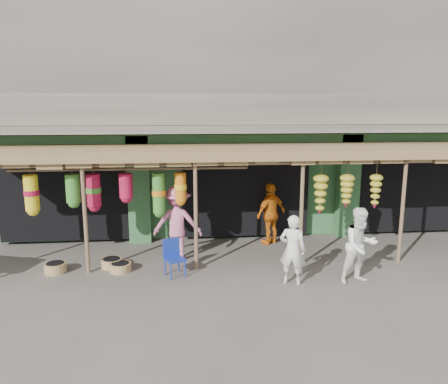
{
  "coord_description": "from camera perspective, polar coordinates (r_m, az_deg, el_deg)",
  "views": [
    {
      "loc": [
        -1.79,
        -10.0,
        3.83
      ],
      "look_at": [
        -0.73,
        1.0,
        1.6
      ],
      "focal_mm": 35.0,
      "sensor_mm": 36.0,
      "label": 1
    }
  ],
  "objects": [
    {
      "name": "basket_mid",
      "position": [
        10.61,
        -13.38,
        -9.53
      ],
      "size": [
        0.52,
        0.52,
        0.2
      ],
      "primitive_type": "cylinder",
      "rotation": [
        0.0,
        0.0,
        0.02
      ],
      "color": "olive",
      "rests_on": "ground"
    },
    {
      "name": "person_vendor",
      "position": [
        12.15,
        6.15,
        -2.83
      ],
      "size": [
        1.07,
        0.91,
        1.72
      ],
      "primitive_type": "imported",
      "rotation": [
        0.0,
        0.0,
        3.73
      ],
      "color": "orange",
      "rests_on": "ground"
    },
    {
      "name": "ground",
      "position": [
        10.86,
        4.39,
        -9.3
      ],
      "size": [
        80.0,
        80.0,
        0.0
      ],
      "primitive_type": "plane",
      "color": "#514C47",
      "rests_on": "ground"
    },
    {
      "name": "person_shopper",
      "position": [
        10.91,
        -6.12,
        -4.05
      ],
      "size": [
        1.29,
        0.84,
        1.88
      ],
      "primitive_type": "imported",
      "rotation": [
        0.0,
        0.0,
        3.02
      ],
      "color": "#CD6C8F",
      "rests_on": "ground"
    },
    {
      "name": "blue_chair",
      "position": [
        10.05,
        -6.64,
        -8.21
      ],
      "size": [
        0.53,
        0.54,
        0.84
      ],
      "rotation": [
        0.0,
        0.0,
        0.42
      ],
      "color": "navy",
      "rests_on": "ground"
    },
    {
      "name": "building",
      "position": [
        14.98,
        1.37,
        9.61
      ],
      "size": [
        16.4,
        6.8,
        7.0
      ],
      "color": "gray",
      "rests_on": "ground"
    },
    {
      "name": "basket_left",
      "position": [
        10.9,
        -14.44,
        -8.97
      ],
      "size": [
        0.59,
        0.59,
        0.21
      ],
      "primitive_type": "cylinder",
      "rotation": [
        0.0,
        0.0,
        0.2
      ],
      "color": "#9C7F47",
      "rests_on": "ground"
    },
    {
      "name": "basket_right",
      "position": [
        10.98,
        -21.16,
        -9.21
      ],
      "size": [
        0.59,
        0.59,
        0.22
      ],
      "primitive_type": "cylinder",
      "rotation": [
        0.0,
        0.0,
        0.23
      ],
      "color": "#A67F4D",
      "rests_on": "ground"
    },
    {
      "name": "person_right",
      "position": [
        9.92,
        17.36,
        -6.71
      ],
      "size": [
        0.92,
        0.78,
        1.67
      ],
      "primitive_type": "imported",
      "rotation": [
        0.0,
        0.0,
        0.2
      ],
      "color": "white",
      "rests_on": "ground"
    },
    {
      "name": "person_front",
      "position": [
        9.55,
        8.94,
        -7.45
      ],
      "size": [
        0.66,
        0.56,
        1.54
      ],
      "primitive_type": "imported",
      "rotation": [
        0.0,
        0.0,
        2.75
      ],
      "color": "silver",
      "rests_on": "ground"
    },
    {
      "name": "awning",
      "position": [
        11.0,
        3.14,
        4.81
      ],
      "size": [
        14.0,
        2.7,
        2.79
      ],
      "color": "brown",
      "rests_on": "ground"
    }
  ]
}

